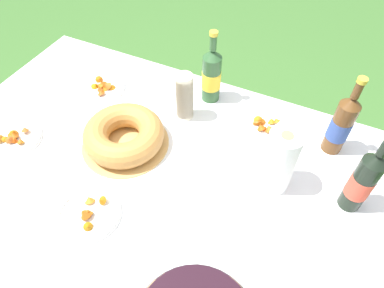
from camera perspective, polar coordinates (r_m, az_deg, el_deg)
ground_plane at (r=1.93m, az=-5.64°, el=-17.95°), size 16.00×16.00×0.00m
garden_table at (r=1.34m, az=-7.82°, el=-6.68°), size 1.75×1.24×0.73m
tablecloth at (r=1.30m, az=-8.03°, el=-5.53°), size 1.76×1.25×0.10m
bundt_cake at (r=1.36m, az=-11.30°, el=1.44°), size 0.35×0.35×0.10m
cup_stack at (r=1.41m, az=-1.23°, el=7.86°), size 0.07×0.07×0.21m
cider_bottle_green at (r=1.49m, az=3.27°, el=11.36°), size 0.08×0.08×0.33m
cider_bottle_amber at (r=1.37m, az=23.62°, el=2.98°), size 0.08×0.08×0.35m
juice_bottle_red at (r=1.22m, az=26.56°, el=-5.57°), size 0.08×0.08×0.35m
snack_plate_near at (r=1.65m, az=-14.56°, el=9.21°), size 0.20×0.20×0.06m
snack_plate_left at (r=1.55m, az=-27.58°, el=0.87°), size 0.22×0.22×0.05m
snack_plate_right at (r=1.46m, az=11.51°, el=3.38°), size 0.21×0.21×0.06m
snack_plate_far at (r=1.23m, az=-16.71°, el=-11.03°), size 0.21×0.21×0.05m
paper_towel_roll at (r=1.19m, az=14.35°, el=-2.78°), size 0.11×0.11×0.26m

